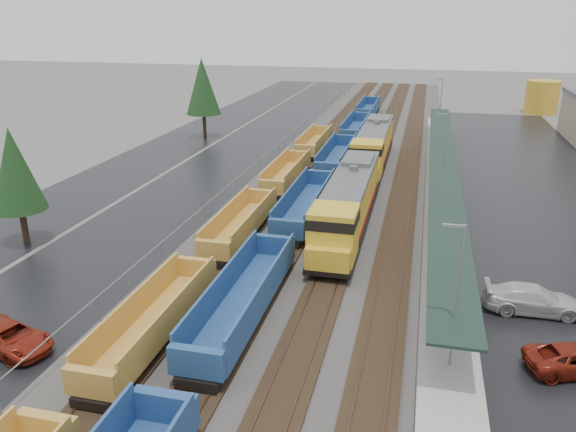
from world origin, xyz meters
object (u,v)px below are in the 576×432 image
Objects in this scene: locomotive_lead at (348,204)px; storage_tank at (542,97)px; well_string_yellow at (206,264)px; parked_car_west_c at (9,338)px; locomotive_trail at (373,146)px; well_string_blue at (306,205)px; parked_car_east_b at (576,359)px; parked_car_east_c at (533,300)px.

storage_tank reaches higher than locomotive_lead.
well_string_yellow is 17.26× the size of parked_car_west_c.
locomotive_trail is 32.57m from well_string_yellow.
locomotive_lead is 69.89m from storage_tank.
parked_car_west_c is at bearing -124.45° from well_string_yellow.
well_string_blue reaches higher than parked_car_east_b.
storage_tank is 81.86m from parked_car_east_b.
parked_car_east_c is (20.50, 0.53, -0.32)m from well_string_yellow.
parked_car_east_b is 5.91m from parked_car_east_c.
locomotive_trail is at bearing 19.84° from parked_car_east_c.
storage_tank is (33.18, 75.74, 1.69)m from well_string_yellow.
locomotive_trail is 0.18× the size of well_string_blue.
well_string_blue is at bearing 73.25° from well_string_yellow.
locomotive_lead and locomotive_trail have the same top height.
well_string_blue is 24.23× the size of parked_car_east_b.
parked_car_east_c is (27.52, 10.77, 0.10)m from parked_car_west_c.
locomotive_lead reaches higher than parked_car_west_c.
storage_tank is 1.01× the size of parked_car_east_c.
parked_car_east_c is at bearing 1.48° from well_string_yellow.
parked_car_east_c is at bearing -52.80° from parked_car_west_c.
storage_tank is (25.18, 44.19, 0.31)m from locomotive_trail.
storage_tank is at bearing 68.88° from locomotive_lead.
locomotive_lead is 20.95m from parked_car_east_b.
well_string_yellow is 15.63× the size of storage_tank.
locomotive_lead is at bearing 52.81° from well_string_yellow.
parked_car_west_c reaches higher than parked_car_east_b.
well_string_yellow is 22.25m from parked_car_east_b.
locomotive_lead is 21.00m from locomotive_trail.
parked_car_west_c is 1.04× the size of parked_car_east_b.
parked_car_west_c is at bearing -115.06° from storage_tank.
locomotive_lead is 4.25× the size of parked_car_east_b.
locomotive_trail is at bearing 3.14° from parked_car_east_b.
parked_car_west_c is 29.56m from parked_car_east_c.
parked_car_west_c is at bearing 109.26° from parked_car_east_c.
locomotive_trail reaches higher than parked_car_west_c.
locomotive_lead is 1.00× the size of locomotive_trail.
parked_car_east_b is at bearing -46.51° from well_string_blue.
well_string_yellow is at bearing 89.37° from parked_car_east_c.
locomotive_trail is at bearing 77.64° from well_string_blue.
well_string_yellow is 17.92× the size of parked_car_east_b.
locomotive_trail is 18.74m from well_string_blue.
parked_car_east_c is at bearing -6.29° from parked_car_east_b.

